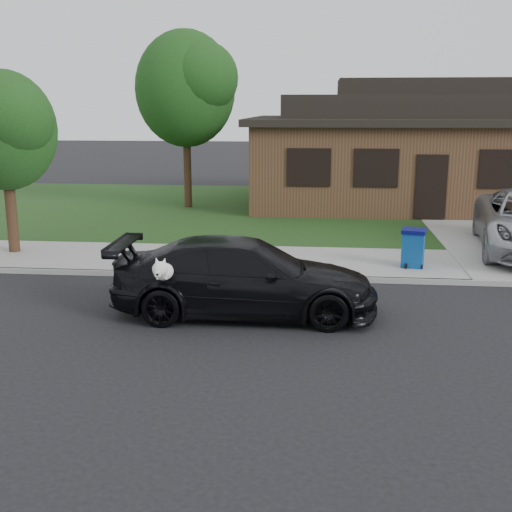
# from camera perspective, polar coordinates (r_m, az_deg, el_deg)

# --- Properties ---
(ground) EXTENTS (120.00, 120.00, 0.00)m
(ground) POSITION_cam_1_polar(r_m,az_deg,el_deg) (11.07, 3.37, -7.00)
(ground) COLOR black
(ground) RESTS_ON ground
(sidewalk) EXTENTS (60.00, 3.00, 0.12)m
(sidewalk) POSITION_cam_1_polar(r_m,az_deg,el_deg) (15.84, 4.15, -0.55)
(sidewalk) COLOR gray
(sidewalk) RESTS_ON ground
(curb) EXTENTS (60.00, 0.12, 0.12)m
(curb) POSITION_cam_1_polar(r_m,az_deg,el_deg) (14.39, 3.97, -1.96)
(curb) COLOR gray
(curb) RESTS_ON ground
(lawn) EXTENTS (60.00, 13.00, 0.13)m
(lawn) POSITION_cam_1_polar(r_m,az_deg,el_deg) (23.69, 4.73, 4.07)
(lawn) COLOR #193814
(lawn) RESTS_ON ground
(driveway) EXTENTS (4.50, 13.00, 0.14)m
(driveway) POSITION_cam_1_polar(r_m,az_deg,el_deg) (21.47, 20.79, 2.30)
(driveway) COLOR gray
(driveway) RESTS_ON ground
(sedan) EXTENTS (4.94, 2.41, 1.42)m
(sedan) POSITION_cam_1_polar(r_m,az_deg,el_deg) (11.92, -1.03, -1.90)
(sedan) COLOR black
(sedan) RESTS_ON ground
(recycling_bin) EXTENTS (0.65, 0.65, 0.90)m
(recycling_bin) POSITION_cam_1_polar(r_m,az_deg,el_deg) (15.49, 13.80, 0.73)
(recycling_bin) COLOR navy
(recycling_bin) RESTS_ON sidewalk
(house) EXTENTS (12.60, 8.60, 4.65)m
(house) POSITION_cam_1_polar(r_m,az_deg,el_deg) (25.69, 13.98, 9.09)
(house) COLOR #422B1C
(house) RESTS_ON ground
(tree_0) EXTENTS (3.78, 3.60, 6.34)m
(tree_0) POSITION_cam_1_polar(r_m,az_deg,el_deg) (23.74, -5.95, 14.75)
(tree_0) COLOR #332114
(tree_0) RESTS_ON ground
(tree_2) EXTENTS (2.73, 2.60, 4.59)m
(tree_2) POSITION_cam_1_polar(r_m,az_deg,el_deg) (17.34, -21.27, 10.52)
(tree_2) COLOR #332114
(tree_2) RESTS_ON ground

